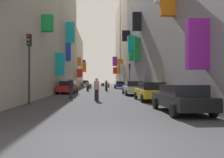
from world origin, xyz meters
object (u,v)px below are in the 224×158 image
at_px(parked_car_yellow, 151,91).
at_px(scooter_orange, 124,89).
at_px(parked_car_black, 181,98).
at_px(scooter_green, 90,86).
at_px(traffic_light_near_corner, 29,57).
at_px(pedestrian_crossing, 106,85).
at_px(traffic_light_far_corner, 130,72).
at_px(pedestrian_mid_street, 88,86).
at_px(parked_car_red, 68,87).
at_px(scooter_white, 109,85).
at_px(scooter_blue, 103,85).
at_px(parked_car_silver, 133,88).
at_px(pedestrian_near_right, 71,88).
at_px(parked_car_blue, 120,85).
at_px(parked_car_grey, 86,83).
at_px(pedestrian_near_left, 97,89).

relative_size(parked_car_yellow, scooter_orange, 2.11).
distance_m(parked_car_black, scooter_green, 29.12).
distance_m(scooter_orange, traffic_light_near_corner, 16.03).
height_order(pedestrian_crossing, traffic_light_far_corner, traffic_light_far_corner).
bearing_deg(pedestrian_mid_street, parked_car_red, -111.31).
xyz_separation_m(parked_car_red, parked_car_yellow, (7.68, -9.55, -0.02)).
bearing_deg(pedestrian_mid_street, parked_car_yellow, -69.36).
bearing_deg(pedestrian_crossing, scooter_white, 86.08).
bearing_deg(pedestrian_crossing, scooter_blue, 90.36).
xyz_separation_m(parked_car_red, pedestrian_mid_street, (2.08, 5.32, 0.03)).
bearing_deg(parked_car_yellow, parked_car_silver, 92.71).
bearing_deg(pedestrian_near_right, traffic_light_far_corner, 63.89).
bearing_deg(traffic_light_near_corner, scooter_orange, 60.39).
bearing_deg(scooter_orange, parked_car_blue, 87.21).
height_order(parked_car_grey, parked_car_black, parked_car_grey).
distance_m(scooter_blue, pedestrian_near_left, 36.39).
distance_m(parked_car_black, pedestrian_near_left, 7.56).
bearing_deg(scooter_white, pedestrian_near_right, -99.30).
xyz_separation_m(pedestrian_near_right, pedestrian_mid_street, (0.72, 12.77, -0.10)).
bearing_deg(parked_car_silver, parked_car_grey, 101.47).
bearing_deg(pedestrian_near_right, scooter_green, 88.03).
distance_m(scooter_blue, pedestrian_crossing, 22.05).
xyz_separation_m(parked_car_black, pedestrian_crossing, (-2.88, 20.65, 0.08)).
height_order(scooter_green, pedestrian_crossing, pedestrian_crossing).
bearing_deg(parked_car_blue, parked_car_red, -118.79).
height_order(parked_car_silver, pedestrian_near_left, pedestrian_near_left).
xyz_separation_m(scooter_orange, pedestrian_near_right, (-5.70, -9.66, 0.44)).
distance_m(parked_car_yellow, traffic_light_far_corner, 16.74).
height_order(scooter_green, scooter_orange, same).
bearing_deg(traffic_light_near_corner, scooter_white, 78.13).
xyz_separation_m(parked_car_black, scooter_blue, (-3.02, 42.70, -0.26)).
distance_m(parked_car_grey, pedestrian_near_left, 42.42).
bearing_deg(parked_car_silver, pedestrian_crossing, 107.48).
bearing_deg(parked_car_silver, parked_car_red, 157.61).
bearing_deg(pedestrian_crossing, pedestrian_near_right, -105.24).
relative_size(parked_car_grey, scooter_white, 2.11).
xyz_separation_m(parked_car_grey, parked_car_red, (-0.03, -33.12, -0.02)).
xyz_separation_m(parked_car_red, traffic_light_near_corner, (-0.77, -11.55, 2.30)).
xyz_separation_m(scooter_green, pedestrian_near_left, (1.48, -22.24, 0.41)).
xyz_separation_m(parked_car_yellow, traffic_light_near_corner, (-8.44, -2.00, 2.32)).
xyz_separation_m(parked_car_blue, traffic_light_far_corner, (0.84, -6.82, 2.09)).
bearing_deg(traffic_light_near_corner, parked_car_red, 86.20).
bearing_deg(pedestrian_near_right, scooter_orange, 59.45).
bearing_deg(pedestrian_near_right, traffic_light_near_corner, -117.34).
bearing_deg(parked_car_black, pedestrian_near_left, 123.11).
relative_size(parked_car_blue, parked_car_silver, 1.04).
bearing_deg(parked_car_grey, scooter_white, -66.99).
height_order(parked_car_blue, scooter_blue, parked_car_blue).
xyz_separation_m(scooter_white, pedestrian_mid_street, (-3.70, -14.27, 0.34)).
bearing_deg(parked_car_red, pedestrian_near_left, -68.87).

